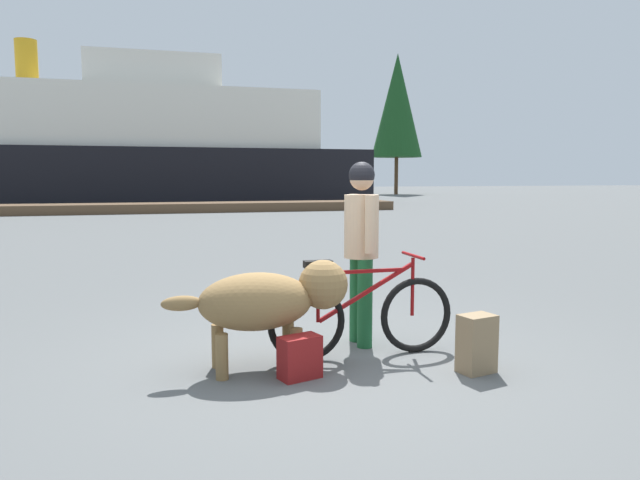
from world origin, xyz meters
The scene contains 10 objects.
ground_plane centered at (0.00, 0.00, 0.00)m, with size 160.00×160.00×0.00m, color #595B5B.
bicycle centered at (0.31, 0.07, 0.37)m, with size 1.69×0.44×0.89m.
person_cyclist centered at (0.45, 0.45, 1.03)m, with size 0.32×0.53×1.71m.
dog centered at (-0.51, -0.02, 0.58)m, with size 1.52×0.55×0.89m.
backpack centered at (1.07, -0.56, 0.24)m, with size 0.28×0.20×0.47m, color #8C7251.
handbag_pannier centered at (-0.34, -0.31, 0.17)m, with size 0.32×0.18×0.34m, color maroon.
dock_pier centered at (-0.19, 22.05, 0.20)m, with size 19.38×2.13×0.40m, color brown.
ferry_boat centered at (-3.94, 29.77, 3.03)m, with size 29.04×7.45×8.65m.
pine_tree_center centered at (-0.29, 43.67, 6.48)m, with size 3.99×3.99×10.33m.
pine_tree_far_right centered at (19.08, 42.97, 7.63)m, with size 4.36×4.36×12.04m.
Camera 1 is at (-1.40, -4.64, 1.58)m, focal length 32.90 mm.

